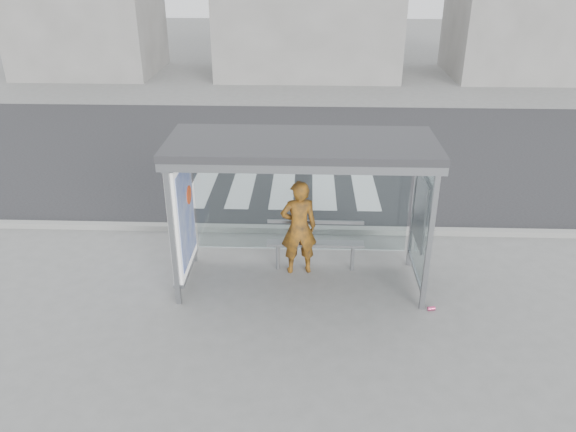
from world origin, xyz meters
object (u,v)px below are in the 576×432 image
object	(u,v)px
person	(299,228)
soda_can	(431,308)
bus_shelter	(278,176)
bench	(315,243)

from	to	relation	value
person	soda_can	size ratio (longest dim) A/B	14.87
bus_shelter	soda_can	xyz separation A→B (m)	(2.52, -0.81, -1.95)
bench	soda_can	size ratio (longest dim) A/B	14.64
bench	soda_can	world-z (taller)	bench
bus_shelter	soda_can	bearing A→B (deg)	-17.82
bus_shelter	person	size ratio (longest dim) A/B	2.40
person	soda_can	xyz separation A→B (m)	(2.19, -1.15, -0.85)
person	bench	distance (m)	0.47
bus_shelter	person	distance (m)	1.20
soda_can	bus_shelter	bearing A→B (deg)	162.18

